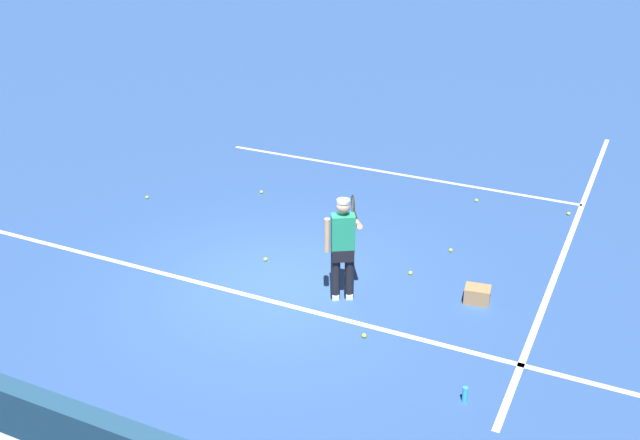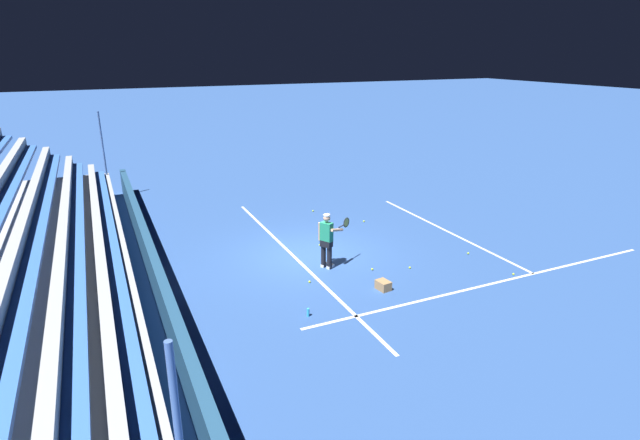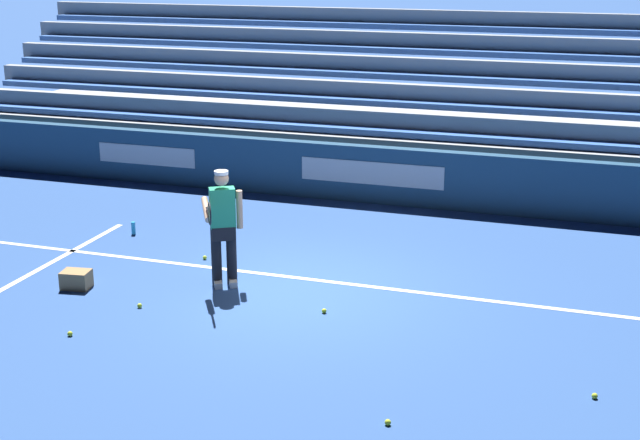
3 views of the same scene
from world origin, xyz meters
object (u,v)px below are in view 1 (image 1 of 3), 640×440
object	(u,v)px
ball_box_cardboard	(477,295)
tennis_ball_on_baseline	(261,192)
tennis_ball_far_left	(147,197)
tennis_ball_near_player	(364,336)
tennis_ball_far_right	(265,259)
water_bottle	(465,394)
tennis_player	(343,247)
tennis_ball_toward_net	(451,250)
tennis_ball_midcourt	(569,214)
tennis_ball_by_box	(410,273)
tennis_ball_stray_back	(476,200)

from	to	relation	value
ball_box_cardboard	tennis_ball_on_baseline	size ratio (longest dim) A/B	6.06
tennis_ball_far_left	tennis_ball_near_player	bearing A→B (deg)	-24.72
tennis_ball_far_right	water_bottle	world-z (taller)	water_bottle
tennis_player	tennis_ball_far_left	bearing A→B (deg)	160.56
tennis_player	tennis_ball_near_player	world-z (taller)	tennis_player
tennis_ball_on_baseline	tennis_ball_toward_net	bearing A→B (deg)	-11.15
tennis_ball_near_player	tennis_ball_toward_net	world-z (taller)	same
water_bottle	ball_box_cardboard	bearing A→B (deg)	101.05
tennis_ball_on_baseline	tennis_ball_midcourt	size ratio (longest dim) A/B	1.00
tennis_player	tennis_ball_near_player	xyz separation A→B (m)	(0.75, -0.91, -0.86)
tennis_ball_far_right	tennis_ball_far_left	distance (m)	3.79
tennis_ball_toward_net	tennis_player	bearing A→B (deg)	-116.60
ball_box_cardboard	tennis_ball_midcourt	xyz separation A→B (m)	(0.80, 4.00, -0.10)
tennis_ball_by_box	tennis_ball_toward_net	world-z (taller)	same
tennis_ball_by_box	tennis_ball_far_left	size ratio (longest dim) A/B	1.00
tennis_ball_by_box	tennis_ball_far_left	xyz separation A→B (m)	(-6.01, 0.70, 0.00)
tennis_ball_on_baseline	tennis_ball_near_player	bearing A→B (deg)	-45.22
tennis_player	water_bottle	bearing A→B (deg)	-34.47
tennis_ball_on_baseline	tennis_ball_near_player	xyz separation A→B (m)	(4.00, -4.03, 0.00)
tennis_ball_stray_back	tennis_ball_far_left	bearing A→B (deg)	-156.00
tennis_player	ball_box_cardboard	size ratio (longest dim) A/B	4.29
tennis_ball_far_right	tennis_ball_far_left	bearing A→B (deg)	159.59
tennis_ball_far_left	ball_box_cardboard	bearing A→B (deg)	-8.42
tennis_ball_near_player	tennis_ball_far_left	size ratio (longest dim) A/B	1.00
tennis_ball_far_left	tennis_ball_toward_net	bearing A→B (deg)	3.59
tennis_ball_stray_back	tennis_ball_midcourt	size ratio (longest dim) A/B	1.00
tennis_ball_near_player	tennis_ball_midcourt	distance (m)	6.05
tennis_ball_stray_back	ball_box_cardboard	bearing A→B (deg)	-75.28
ball_box_cardboard	tennis_ball_far_left	bearing A→B (deg)	171.58
tennis_ball_far_right	ball_box_cardboard	bearing A→B (deg)	3.87
tennis_ball_near_player	tennis_ball_by_box	distance (m)	2.07
tennis_ball_near_player	ball_box_cardboard	bearing A→B (deg)	53.95
ball_box_cardboard	tennis_ball_far_right	xyz separation A→B (m)	(-3.69, -0.25, -0.10)
tennis_ball_on_baseline	tennis_ball_midcourt	bearing A→B (deg)	15.37
tennis_ball_on_baseline	tennis_ball_by_box	world-z (taller)	same
tennis_ball_by_box	tennis_ball_far_right	bearing A→B (deg)	-165.77
tennis_ball_far_right	tennis_ball_far_left	xyz separation A→B (m)	(-3.55, 1.32, 0.00)
tennis_ball_near_player	tennis_ball_toward_net	size ratio (longest dim) A/B	1.00
ball_box_cardboard	tennis_ball_stray_back	bearing A→B (deg)	104.72
tennis_ball_on_baseline	tennis_ball_midcourt	distance (m)	6.26
tennis_ball_toward_net	water_bottle	size ratio (longest dim) A/B	0.30
tennis_ball_toward_net	water_bottle	distance (m)	4.18
tennis_ball_near_player	tennis_ball_far_right	size ratio (longest dim) A/B	1.00
water_bottle	tennis_ball_far_right	bearing A→B (deg)	151.90
tennis_ball_on_baseline	water_bottle	distance (m)	7.48
tennis_player	tennis_ball_near_player	bearing A→B (deg)	-50.43
tennis_ball_far_left	water_bottle	bearing A→B (deg)	-24.68
tennis_ball_near_player	tennis_ball_midcourt	bearing A→B (deg)	70.29
tennis_ball_on_baseline	tennis_ball_midcourt	xyz separation A→B (m)	(6.04, 1.66, 0.00)
water_bottle	tennis_ball_near_player	bearing A→B (deg)	155.43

